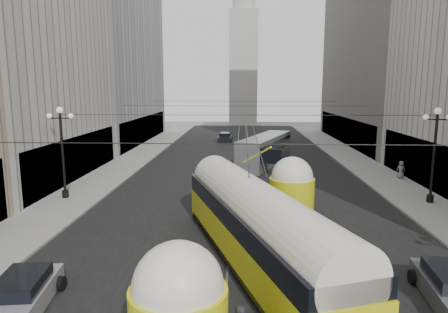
# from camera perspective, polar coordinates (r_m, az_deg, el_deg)

# --- Properties ---
(road) EXTENTS (20.00, 85.00, 0.02)m
(road) POSITION_cam_1_polar(r_m,az_deg,el_deg) (41.97, 2.79, -0.94)
(road) COLOR black
(road) RESTS_ON ground
(sidewalk_left) EXTENTS (4.00, 72.00, 0.15)m
(sidewalk_left) POSITION_cam_1_polar(r_m,az_deg,el_deg) (46.92, -12.04, 0.08)
(sidewalk_left) COLOR gray
(sidewalk_left) RESTS_ON ground
(sidewalk_right) EXTENTS (4.00, 72.00, 0.15)m
(sidewalk_right) POSITION_cam_1_polar(r_m,az_deg,el_deg) (47.01, 17.57, -0.14)
(sidewalk_right) COLOR gray
(sidewalk_right) RESTS_ON ground
(rail_left) EXTENTS (0.12, 85.00, 0.04)m
(rail_left) POSITION_cam_1_polar(r_m,az_deg,el_deg) (41.98, 1.77, -0.94)
(rail_left) COLOR gray
(rail_left) RESTS_ON ground
(rail_right) EXTENTS (0.12, 85.00, 0.04)m
(rail_right) POSITION_cam_1_polar(r_m,az_deg,el_deg) (41.98, 3.82, -0.95)
(rail_right) COLOR gray
(rail_right) RESTS_ON ground
(building_left_far) EXTENTS (12.60, 28.60, 28.60)m
(building_left_far) POSITION_cam_1_polar(r_m,az_deg,el_deg) (60.46, -17.20, 15.53)
(building_left_far) COLOR #999999
(building_left_far) RESTS_ON ground
(building_right_far) EXTENTS (12.60, 32.60, 32.60)m
(building_right_far) POSITION_cam_1_polar(r_m,az_deg,el_deg) (60.82, 23.01, 17.06)
(building_right_far) COLOR #514C47
(building_right_far) RESTS_ON ground
(distant_tower) EXTENTS (6.00, 6.00, 31.36)m
(distant_tower) POSITION_cam_1_polar(r_m,az_deg,el_deg) (89.04, 2.80, 14.37)
(distant_tower) COLOR #B2AFA8
(distant_tower) RESTS_ON ground
(lamppost_left_mid) EXTENTS (1.86, 0.44, 6.37)m
(lamppost_left_mid) POSITION_cam_1_polar(r_m,az_deg,el_deg) (29.77, -22.11, 1.24)
(lamppost_left_mid) COLOR black
(lamppost_left_mid) RESTS_ON sidewalk_left
(lamppost_right_mid) EXTENTS (1.86, 0.44, 6.37)m
(lamppost_right_mid) POSITION_cam_1_polar(r_m,az_deg,el_deg) (29.91, 27.85, 0.86)
(lamppost_right_mid) COLOR black
(lamppost_right_mid) RESTS_ON sidewalk_right
(catenary) EXTENTS (25.00, 72.00, 0.23)m
(catenary) POSITION_cam_1_polar(r_m,az_deg,el_deg) (40.28, 3.03, 7.03)
(catenary) COLOR black
(catenary) RESTS_ON ground
(streetcar) EXTENTS (7.46, 16.41, 3.77)m
(streetcar) POSITION_cam_1_polar(r_m,az_deg,el_deg) (17.84, 4.67, -9.71)
(streetcar) COLOR #C8C811
(streetcar) RESTS_ON ground
(city_bus) EXTENTS (6.25, 12.06, 2.95)m
(city_bus) POSITION_cam_1_polar(r_m,az_deg,el_deg) (41.17, 5.92, 1.09)
(city_bus) COLOR gray
(city_bus) RESTS_ON ground
(sedan_silver) EXTENTS (2.18, 4.21, 1.27)m
(sedan_silver) POSITION_cam_1_polar(r_m,az_deg,el_deg) (16.57, -26.82, -17.14)
(sedan_silver) COLOR #99989C
(sedan_silver) RESTS_ON ground
(sedan_white_far) EXTENTS (2.28, 4.70, 1.44)m
(sedan_white_far) POSITION_cam_1_polar(r_m,az_deg,el_deg) (55.43, 5.93, 2.31)
(sedan_white_far) COLOR white
(sedan_white_far) RESTS_ON ground
(sedan_dark_far) EXTENTS (2.11, 4.42, 1.35)m
(sedan_dark_far) POSITION_cam_1_polar(r_m,az_deg,el_deg) (58.55, 0.23, 2.72)
(sedan_dark_far) COLOR black
(sedan_dark_far) RESTS_ON ground
(pedestrian_sidewalk_right) EXTENTS (0.77, 0.52, 1.50)m
(pedestrian_sidewalk_right) POSITION_cam_1_polar(r_m,az_deg,el_deg) (37.31, 23.95, -1.73)
(pedestrian_sidewalk_right) COLOR slate
(pedestrian_sidewalk_right) RESTS_ON sidewalk_right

